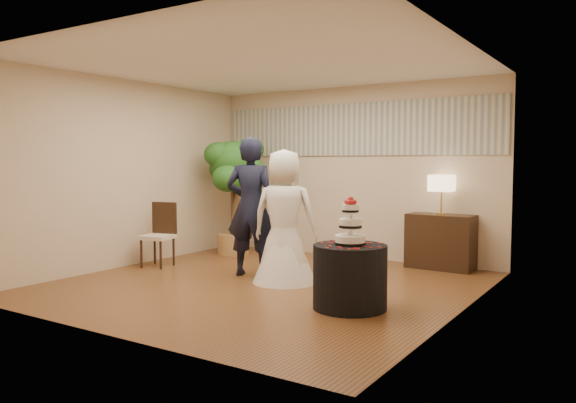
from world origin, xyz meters
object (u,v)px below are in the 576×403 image
Objects in this scene: bride at (284,216)px; cake_table at (350,277)px; side_chair at (157,235)px; console at (440,242)px; ficus_tree at (233,195)px; wedding_cake at (350,221)px; table_lamp at (441,195)px; groom at (251,207)px.

bride reaches higher than cake_table.
bride is 2.24m from side_chair.
cake_table is 0.82× the size of side_chair.
ficus_tree is at bearing -167.55° from console.
wedding_cake is 0.89× the size of table_lamp.
ficus_tree reaches higher than console.
wedding_cake is at bearing 0.00° from cake_table.
bride is at bearing -123.13° from console.
console is 1.66× the size of table_lamp.
groom is at bearing -2.79° from side_chair.
console is at bearing 180.00° from table_lamp.
side_chair is (-2.20, -0.12, -0.39)m from bride.
table_lamp reaches higher than wedding_cake.
console is 4.21m from side_chair.
cake_table is at bearing 136.62° from groom.
cake_table is 3.95m from ficus_tree.
bride is (0.63, -0.12, -0.09)m from groom.
cake_table is 2.84m from table_lamp.
ficus_tree is (-3.38, -0.61, 0.61)m from console.
wedding_cake is at bearing 136.62° from groom.
wedding_cake is 3.59m from side_chair.
table_lamp is (1.43, 2.02, 0.23)m from bride.
table_lamp is 4.25m from side_chair.
table_lamp reaches higher than cake_table.
bride is at bearing 151.02° from wedding_cake.
ficus_tree reaches higher than wedding_cake.
bride is at bearing 149.67° from groom.
side_chair is at bearing -147.40° from console.
groom reaches higher than bride.
ficus_tree is 2.11× the size of side_chair.
bride is 2.51m from console.
cake_table is (1.94, -0.84, -0.61)m from groom.
table_lamp is at bearing 19.30° from side_chair.
side_chair is (-3.51, 0.61, -0.47)m from wedding_cake.
console is (0.12, 2.74, 0.06)m from cake_table.
side_chair is (-3.51, 0.61, 0.14)m from cake_table.
groom is 1.98× the size of console.
console is at bearing -143.66° from bride.
wedding_cake is at bearing 132.62° from bride.
side_chair is at bearing 170.15° from wedding_cake.
side_chair reaches higher than cake_table.
bride is 1.81× the size of side_chair.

